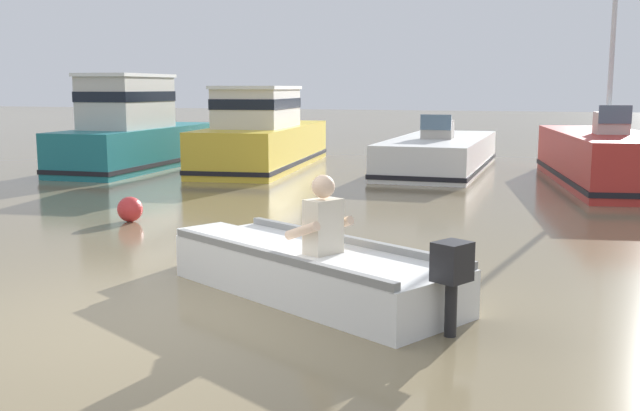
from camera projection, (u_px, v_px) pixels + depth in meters
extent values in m
plane|color=#7A6B4C|center=(145.00, 317.00, 6.51)|extent=(120.00, 120.00, 0.00)
cube|color=white|center=(313.00, 273.00, 7.16)|extent=(3.25, 2.44, 0.44)
cube|color=white|center=(210.00, 246.00, 8.41)|extent=(0.64, 0.72, 0.42)
cube|color=gray|center=(272.00, 256.00, 6.78)|extent=(2.71, 1.52, 0.08)
cube|color=gray|center=(350.00, 240.00, 7.46)|extent=(2.71, 1.52, 0.08)
cube|color=white|center=(320.00, 257.00, 7.06)|extent=(0.73, 1.02, 0.06)
cylinder|color=black|center=(451.00, 304.00, 5.96)|extent=(0.14, 0.14, 0.54)
cube|color=black|center=(452.00, 262.00, 5.91)|extent=(0.34, 0.36, 0.32)
cube|color=beige|center=(323.00, 226.00, 6.98)|extent=(0.36, 0.40, 0.52)
sphere|color=beige|center=(323.00, 186.00, 6.92)|extent=(0.22, 0.22, 0.22)
cylinder|color=beige|center=(302.00, 231.00, 6.87)|extent=(0.42, 0.28, 0.23)
cylinder|color=beige|center=(336.00, 225.00, 7.16)|extent=(0.42, 0.28, 0.23)
cube|color=#1E727A|center=(139.00, 148.00, 18.53)|extent=(1.99, 5.85, 1.02)
cube|color=black|center=(140.00, 161.00, 18.59)|extent=(2.03, 5.89, 0.10)
cube|color=beige|center=(127.00, 103.00, 17.86)|extent=(1.45, 2.49, 1.22)
cube|color=black|center=(127.00, 96.00, 17.84)|extent=(1.48, 2.52, 0.24)
cube|color=white|center=(126.00, 75.00, 17.76)|extent=(1.53, 2.61, 0.08)
cube|color=gold|center=(264.00, 147.00, 18.67)|extent=(2.71, 6.51, 1.05)
cube|color=black|center=(264.00, 160.00, 18.72)|extent=(2.75, 6.56, 0.10)
cube|color=silver|center=(258.00, 108.00, 17.96)|extent=(1.83, 2.82, 0.91)
cube|color=black|center=(257.00, 103.00, 17.95)|extent=(1.87, 2.85, 0.24)
cube|color=white|center=(257.00, 88.00, 17.89)|extent=(1.92, 2.96, 0.08)
cube|color=white|center=(440.00, 154.00, 18.07)|extent=(2.07, 6.17, 0.79)
cube|color=black|center=(440.00, 164.00, 18.11)|extent=(2.11, 6.21, 0.10)
cube|color=#B2ADA3|center=(438.00, 129.00, 17.54)|extent=(0.73, 0.50, 0.44)
cube|color=slate|center=(436.00, 122.00, 17.27)|extent=(0.73, 0.04, 0.36)
cube|color=#B72D28|center=(604.00, 159.00, 15.34)|extent=(2.83, 6.25, 1.07)
cube|color=black|center=(603.00, 175.00, 15.39)|extent=(2.88, 6.30, 0.10)
cube|color=beige|center=(611.00, 123.00, 14.77)|extent=(0.70, 0.60, 0.44)
cube|color=slate|center=(615.00, 114.00, 14.49)|extent=(0.62, 0.15, 0.36)
cylinder|color=silver|center=(613.00, 41.00, 14.81)|extent=(0.10, 0.10, 3.69)
sphere|color=red|center=(130.00, 209.00, 11.10)|extent=(0.38, 0.38, 0.38)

